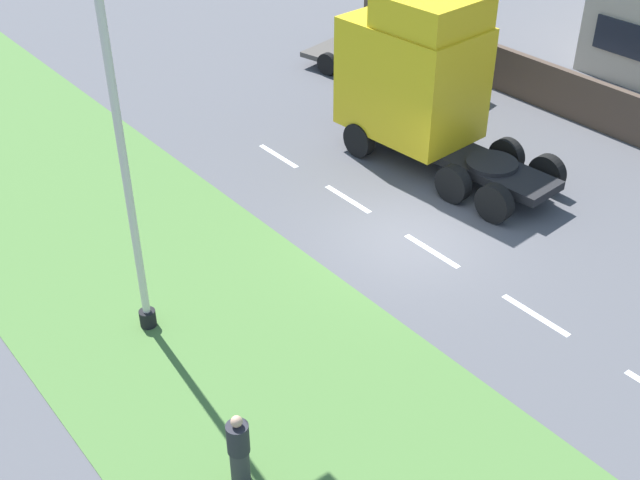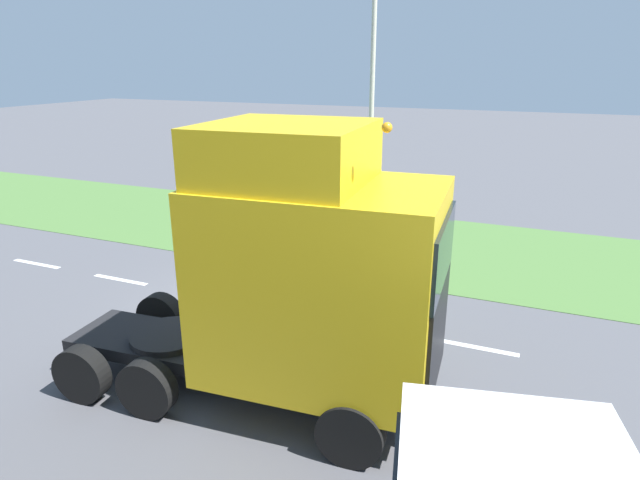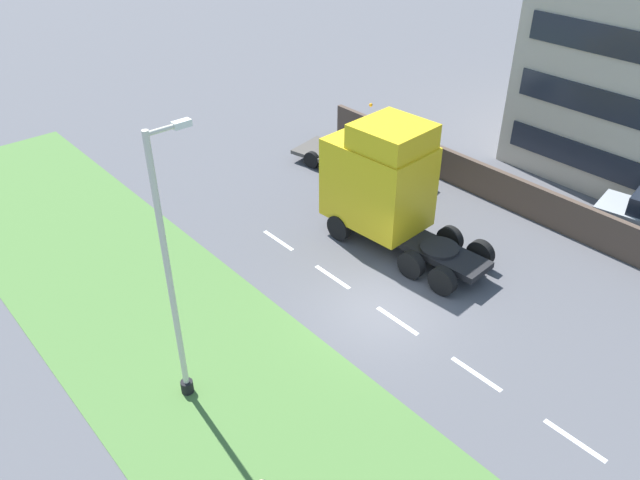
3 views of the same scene
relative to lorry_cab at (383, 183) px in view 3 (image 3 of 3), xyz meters
name	(u,v)px [view 3 (image 3 of 3)]	position (x,y,z in m)	size (l,w,h in m)	color
ground_plane	(382,310)	(-3.16, -3.21, -2.45)	(120.00, 120.00, 0.00)	#515156
grass_verge	(234,399)	(-9.16, -3.21, -2.45)	(7.00, 44.00, 0.01)	#4C7538
lane_markings	(397,321)	(-3.16, -3.91, -2.45)	(0.16, 14.60, 0.00)	white
boundary_wall	(537,204)	(5.84, -3.21, -1.70)	(0.25, 24.00, 1.51)	#4C3D33
lorry_cab	(383,183)	(0.00, 0.00, 0.00)	(3.09, 6.97, 5.03)	black
flatbed_truck	(375,148)	(3.58, 3.92, -1.01)	(3.28, 5.86, 2.74)	silver
lamp_post	(173,289)	(-9.94, -2.09, 1.26)	(1.30, 0.36, 8.08)	black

